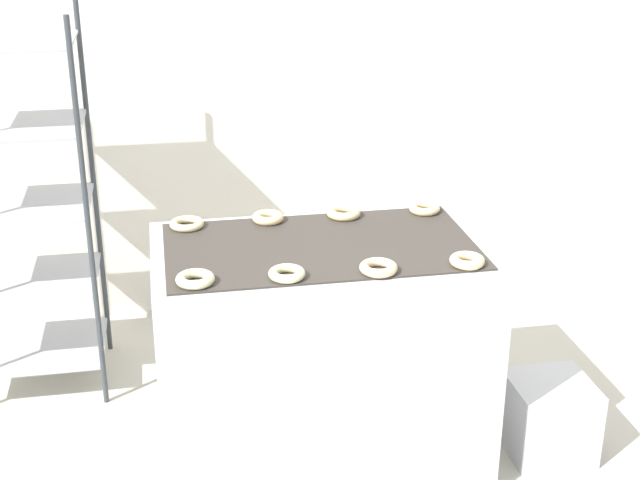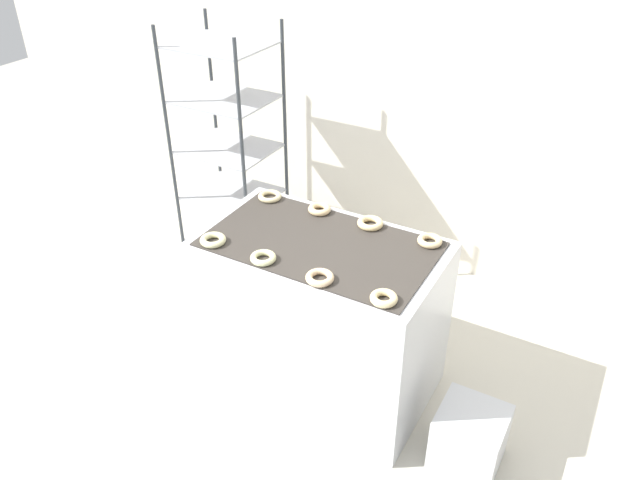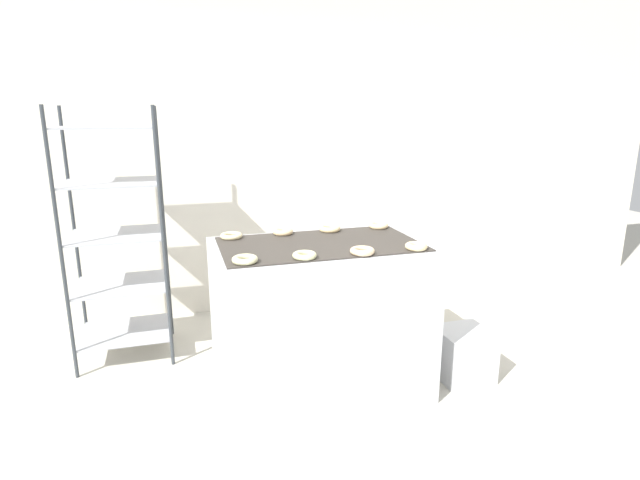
{
  "view_description": "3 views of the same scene",
  "coord_description": "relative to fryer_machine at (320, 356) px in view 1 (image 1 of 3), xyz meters",
  "views": [
    {
      "loc": [
        -0.56,
        -2.42,
        2.23
      ],
      "look_at": [
        0.0,
        0.63,
        0.97
      ],
      "focal_mm": 50.0,
      "sensor_mm": 36.0,
      "label": 1
    },
    {
      "loc": [
        1.31,
        -1.71,
        2.67
      ],
      "look_at": [
        0.0,
        0.63,
        0.97
      ],
      "focal_mm": 35.0,
      "sensor_mm": 36.0,
      "label": 2
    },
    {
      "loc": [
        -0.81,
        -2.09,
        1.7
      ],
      "look_at": [
        0.0,
        0.63,
        0.97
      ],
      "focal_mm": 28.0,
      "sensor_mm": 36.0,
      "label": 3
    }
  ],
  "objects": [
    {
      "name": "donut_far_midright",
      "position": [
        0.15,
        0.28,
        0.49
      ],
      "size": [
        0.14,
        0.14,
        0.03
      ],
      "primitive_type": "torus",
      "color": "beige",
      "rests_on": "fryer_machine"
    },
    {
      "name": "donut_far_left",
      "position": [
        -0.49,
        0.28,
        0.49
      ],
      "size": [
        0.13,
        0.13,
        0.03
      ],
      "primitive_type": "torus",
      "color": "beige",
      "rests_on": "fryer_machine"
    },
    {
      "name": "donut_far_midleft",
      "position": [
        -0.16,
        0.28,
        0.49
      ],
      "size": [
        0.13,
        0.13,
        0.04
      ],
      "primitive_type": "torus",
      "color": "beige",
      "rests_on": "fryer_machine"
    },
    {
      "name": "wall_back",
      "position": [
        -0.0,
        1.5,
        0.93
      ],
      "size": [
        8.0,
        0.05,
        2.8
      ],
      "color": "silver",
      "rests_on": "ground_plane"
    },
    {
      "name": "donut_far_right",
      "position": [
        0.49,
        0.27,
        0.49
      ],
      "size": [
        0.13,
        0.13,
        0.03
      ],
      "primitive_type": "torus",
      "color": "beige",
      "rests_on": "fryer_machine"
    },
    {
      "name": "donut_near_left",
      "position": [
        -0.48,
        -0.26,
        0.49
      ],
      "size": [
        0.13,
        0.13,
        0.03
      ],
      "primitive_type": "torus",
      "color": "beige",
      "rests_on": "fryer_machine"
    },
    {
      "name": "fryer_machine",
      "position": [
        0.0,
        0.0,
        0.0
      ],
      "size": [
        1.26,
        0.75,
        0.95
      ],
      "color": "silver",
      "rests_on": "ground_plane"
    },
    {
      "name": "baking_rack_cart",
      "position": [
        -1.2,
        0.84,
        0.41
      ],
      "size": [
        0.63,
        0.53,
        1.74
      ],
      "color": "#33383D",
      "rests_on": "ground_plane"
    },
    {
      "name": "glaze_bin",
      "position": [
        0.94,
        -0.14,
        -0.31
      ],
      "size": [
        0.33,
        0.32,
        0.33
      ],
      "color": "silver",
      "rests_on": "ground_plane"
    },
    {
      "name": "donut_near_midright",
      "position": [
        0.16,
        -0.28,
        0.49
      ],
      "size": [
        0.13,
        0.13,
        0.03
      ],
      "primitive_type": "torus",
      "color": "beige",
      "rests_on": "fryer_machine"
    },
    {
      "name": "donut_near_midleft",
      "position": [
        -0.17,
        -0.27,
        0.49
      ],
      "size": [
        0.13,
        0.13,
        0.03
      ],
      "primitive_type": "torus",
      "color": "beige",
      "rests_on": "fryer_machine"
    },
    {
      "name": "donut_near_right",
      "position": [
        0.48,
        -0.28,
        0.49
      ],
      "size": [
        0.13,
        0.13,
        0.03
      ],
      "primitive_type": "torus",
      "color": "beige",
      "rests_on": "fryer_machine"
    }
  ]
}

